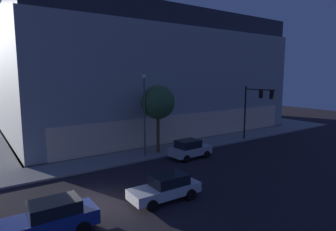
% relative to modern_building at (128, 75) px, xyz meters
% --- Properties ---
extents(ground_plane, '(120.00, 120.00, 0.00)m').
position_rel_modern_building_xyz_m(ground_plane, '(-15.91, -25.80, -7.73)').
color(ground_plane, black).
extents(sidewalk_corner, '(80.00, 60.00, 0.15)m').
position_rel_modern_building_xyz_m(sidewalk_corner, '(-15.91, 10.17, -7.66)').
color(sidewalk_corner, gray).
rests_on(sidewalk_corner, ground).
extents(modern_building, '(36.44, 32.22, 15.59)m').
position_rel_modern_building_xyz_m(modern_building, '(0.00, 0.00, 0.00)').
color(modern_building, '#4C4C51').
rests_on(modern_building, ground).
extents(traffic_light_far_corner, '(0.37, 4.11, 6.33)m').
position_rel_modern_building_xyz_m(traffic_light_far_corner, '(5.56, -20.62, -3.07)').
color(traffic_light_far_corner, black).
rests_on(traffic_light_far_corner, sidewalk_corner).
extents(street_lamp_sidewalk, '(0.44, 0.44, 7.69)m').
position_rel_modern_building_xyz_m(street_lamp_sidewalk, '(-8.01, -18.65, -2.73)').
color(street_lamp_sidewalk, '#525252').
rests_on(street_lamp_sidewalk, sidewalk_corner).
extents(sidewalk_tree, '(3.31, 3.31, 6.66)m').
position_rel_modern_building_xyz_m(sidewalk_tree, '(-6.33, -18.37, -2.61)').
color(sidewalk_tree, brown).
rests_on(sidewalk_tree, sidewalk_corner).
extents(car_blue, '(4.72, 2.01, 1.75)m').
position_rel_modern_building_xyz_m(car_blue, '(-18.72, -27.73, -6.84)').
color(car_blue, navy).
rests_on(car_blue, ground).
extents(car_white, '(4.59, 2.02, 1.60)m').
position_rel_modern_building_xyz_m(car_white, '(-11.78, -27.62, -6.91)').
color(car_white, silver).
rests_on(car_white, ground).
extents(car_silver, '(4.07, 2.18, 1.75)m').
position_rel_modern_building_xyz_m(car_silver, '(-4.70, -21.32, -6.84)').
color(car_silver, '#B7BABF').
rests_on(car_silver, ground).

